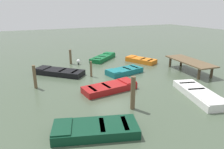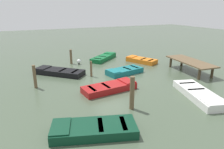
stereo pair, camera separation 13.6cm
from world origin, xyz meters
The scene contains 14 objects.
ground_plane centered at (0.00, 0.00, 0.00)m, with size 80.00×80.00×0.00m, color #475642.
dock_segment centered at (1.10, 6.52, 0.83)m, with size 4.64×2.15×0.95m.
rowboat_red centered at (1.96, -1.07, 0.22)m, with size 1.63×3.57×0.46m.
rowboat_green centered at (-5.80, 1.77, 0.22)m, with size 3.17×3.50×0.46m.
rowboat_teal centered at (-0.77, 1.45, 0.22)m, with size 1.83×3.16×0.46m.
rowboat_white centered at (5.16, 3.24, 0.22)m, with size 4.19×2.44×0.46m.
rowboat_black centered at (-2.80, -3.33, 0.22)m, with size 3.67×3.74×0.46m.
rowboat_dark_green centered at (5.96, -3.64, 0.22)m, with size 2.46×3.81×0.46m.
rowboat_orange centered at (-3.24, 4.64, 0.22)m, with size 3.13×2.35×0.46m.
mooring_piling_near_right centered at (-1.22, -1.19, 0.61)m, with size 0.17×0.17×1.21m, color brown.
mooring_piling_near_left centered at (-5.58, -1.64, 0.67)m, with size 0.22×0.22×1.35m, color brown.
mooring_piling_far_right centered at (-0.56, -5.31, 0.77)m, with size 0.21×0.21×1.54m, color brown.
mooring_piling_center centered at (4.72, -1.07, 0.89)m, with size 0.24×0.24×1.78m, color brown.
marker_buoy centered at (-5.08, -1.05, 0.29)m, with size 0.36×0.36×0.48m.
Camera 1 is at (13.01, -6.22, 5.05)m, focal length 32.91 mm.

